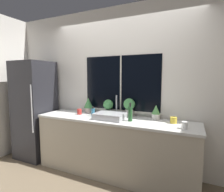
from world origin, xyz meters
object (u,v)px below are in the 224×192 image
(soap_bottle, at_px, (93,112))
(mug_white, at_px, (185,125))
(potted_plant_center_right, at_px, (129,106))
(potted_plant_far_right, at_px, (156,112))
(sink, at_px, (111,116))
(potted_plant_far_left, at_px, (88,104))
(refrigerator, at_px, (35,110))
(mug_red, at_px, (79,112))
(mug_yellow, at_px, (174,120))
(potted_plant_center_left, at_px, (108,106))
(bottle_tall, at_px, (130,113))

(soap_bottle, relative_size, mug_white, 1.78)
(potted_plant_center_right, xyz_separation_m, potted_plant_far_right, (0.43, -0.00, -0.06))
(sink, distance_m, potted_plant_far_left, 0.61)
(potted_plant_far_left, xyz_separation_m, potted_plant_far_right, (1.20, 0.00, -0.04))
(sink, xyz_separation_m, soap_bottle, (-0.33, 0.02, 0.02))
(refrigerator, bearing_deg, mug_red, 4.21)
(refrigerator, bearing_deg, potted_plant_far_left, 13.98)
(refrigerator, relative_size, mug_white, 20.01)
(mug_yellow, bearing_deg, mug_red, -177.60)
(potted_plant_center_left, bearing_deg, mug_red, -157.91)
(refrigerator, height_order, mug_red, refrigerator)
(potted_plant_far_right, xyz_separation_m, mug_yellow, (0.27, -0.12, -0.07))
(sink, relative_size, mug_red, 4.86)
(sink, height_order, potted_plant_far_right, sink)
(potted_plant_center_left, distance_m, bottle_tall, 0.55)
(refrigerator, height_order, bottle_tall, refrigerator)
(mug_red, bearing_deg, soap_bottle, -5.59)
(potted_plant_far_right, height_order, mug_red, potted_plant_far_right)
(sink, xyz_separation_m, bottle_tall, (0.33, -0.03, 0.07))
(potted_plant_center_right, distance_m, bottle_tall, 0.29)
(mug_red, bearing_deg, refrigerator, -175.79)
(potted_plant_center_right, height_order, soap_bottle, potted_plant_center_right)
(potted_plant_center_right, relative_size, mug_white, 3.26)
(soap_bottle, bearing_deg, potted_plant_center_left, 51.41)
(refrigerator, xyz_separation_m, mug_white, (2.66, -0.08, 0.03))
(potted_plant_far_left, height_order, mug_yellow, potted_plant_far_left)
(soap_bottle, xyz_separation_m, bottle_tall, (0.65, -0.05, 0.05))
(sink, bearing_deg, mug_yellow, 6.95)
(mug_white, bearing_deg, refrigerator, 178.18)
(potted_plant_far_left, distance_m, potted_plant_far_right, 1.20)
(bottle_tall, xyz_separation_m, mug_yellow, (0.59, 0.14, -0.07))
(sink, bearing_deg, potted_plant_far_left, 157.18)
(mug_red, bearing_deg, potted_plant_far_right, 8.41)
(potted_plant_far_right, relative_size, soap_bottle, 1.37)
(soap_bottle, distance_m, mug_yellow, 1.24)
(bottle_tall, bearing_deg, potted_plant_center_left, 151.51)
(potted_plant_center_left, distance_m, potted_plant_center_right, 0.38)
(potted_plant_far_right, distance_m, soap_bottle, 1.00)
(refrigerator, distance_m, mug_yellow, 2.51)
(refrigerator, height_order, potted_plant_far_right, refrigerator)
(mug_red, bearing_deg, potted_plant_center_right, 12.59)
(bottle_tall, height_order, mug_red, bottle_tall)
(potted_plant_far_right, bearing_deg, potted_plant_center_left, 180.00)
(sink, xyz_separation_m, mug_white, (1.06, -0.11, -0.00))
(potted_plant_center_right, bearing_deg, mug_white, -22.08)
(potted_plant_center_left, height_order, potted_plant_far_right, potted_plant_center_left)
(mug_red, relative_size, mug_yellow, 1.02)
(sink, bearing_deg, bottle_tall, -5.02)
(potted_plant_center_left, relative_size, potted_plant_center_right, 0.87)
(bottle_tall, relative_size, mug_red, 2.91)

